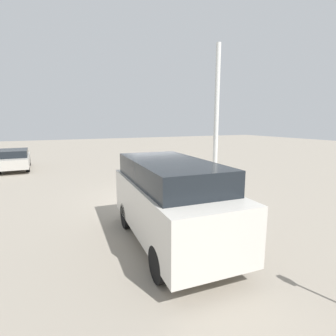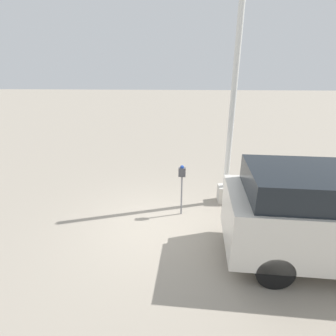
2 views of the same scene
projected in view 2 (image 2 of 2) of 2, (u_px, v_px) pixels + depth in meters
name	position (u px, v px, depth m)	size (l,w,h in m)	color
ground_plane	(153.00, 225.00, 7.32)	(80.00, 80.00, 0.00)	gray
parking_meter_near	(182.00, 179.00, 7.45)	(0.20, 0.12, 1.57)	gray
lamp_post	(229.00, 144.00, 7.87)	(0.44, 0.44, 5.82)	beige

